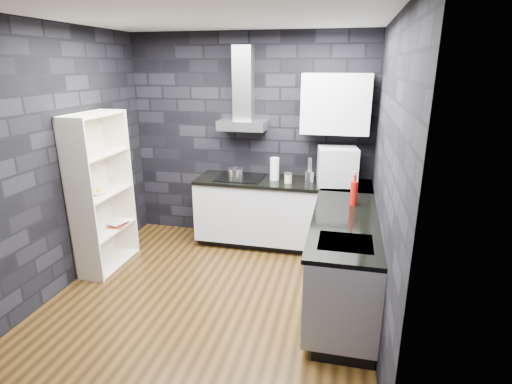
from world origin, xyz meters
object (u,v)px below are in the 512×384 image
(glass_vase, at_px, (275,169))
(storage_jar, at_px, (288,178))
(bookshelf, at_px, (102,193))
(fruit_bowl, at_px, (98,192))
(red_bottle, at_px, (354,193))
(utensil_crock, at_px, (309,177))
(pot, at_px, (236,174))
(appliance_garage, at_px, (337,167))

(glass_vase, xyz_separation_m, storage_jar, (0.19, -0.10, -0.09))
(storage_jar, height_order, bookshelf, bookshelf)
(fruit_bowl, bearing_deg, red_bottle, 6.02)
(glass_vase, distance_m, storage_jar, 0.23)
(utensil_crock, xyz_separation_m, red_bottle, (0.53, -0.71, 0.05))
(pot, distance_m, utensil_crock, 0.92)
(storage_jar, distance_m, red_bottle, 1.03)
(storage_jar, xyz_separation_m, red_bottle, (0.78, -0.66, 0.07))
(storage_jar, xyz_separation_m, fruit_bowl, (-2.00, -0.96, -0.02))
(glass_vase, relative_size, appliance_garage, 0.62)
(pot, relative_size, glass_vase, 0.70)
(storage_jar, bearing_deg, pot, -179.53)
(appliance_garage, height_order, red_bottle, appliance_garage)
(pot, relative_size, fruit_bowl, 0.99)
(pot, bearing_deg, fruit_bowl, -144.41)
(utensil_crock, xyz_separation_m, bookshelf, (-2.25, -0.94, -0.07))
(glass_vase, bearing_deg, utensil_crock, -6.64)
(glass_vase, height_order, appliance_garage, appliance_garage)
(bookshelf, bearing_deg, fruit_bowl, -100.17)
(storage_jar, distance_m, utensil_crock, 0.26)
(appliance_garage, bearing_deg, fruit_bowl, -166.51)
(utensil_crock, bearing_deg, appliance_garage, 0.55)
(red_bottle, bearing_deg, pot, 155.57)
(storage_jar, distance_m, appliance_garage, 0.61)
(bookshelf, xyz_separation_m, fruit_bowl, (0.00, -0.06, 0.04))
(bookshelf, relative_size, fruit_bowl, 9.08)
(bookshelf, bearing_deg, storage_jar, 13.90)
(storage_jar, distance_m, bookshelf, 2.19)
(glass_vase, relative_size, utensil_crock, 1.96)
(fruit_bowl, bearing_deg, appliance_garage, 21.36)
(bookshelf, height_order, fruit_bowl, bookshelf)
(glass_vase, height_order, bookshelf, bookshelf)
(red_bottle, distance_m, fruit_bowl, 2.80)
(glass_vase, bearing_deg, storage_jar, -27.95)
(storage_jar, bearing_deg, glass_vase, 152.05)
(glass_vase, bearing_deg, pot, -167.50)
(glass_vase, height_order, red_bottle, glass_vase)
(storage_jar, relative_size, bookshelf, 0.06)
(utensil_crock, bearing_deg, glass_vase, 173.36)
(glass_vase, bearing_deg, appliance_garage, -3.58)
(appliance_garage, distance_m, fruit_bowl, 2.78)
(storage_jar, height_order, red_bottle, red_bottle)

